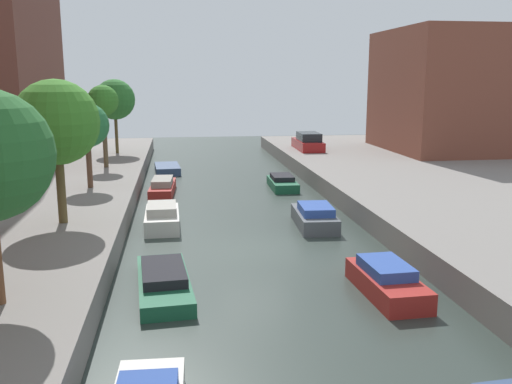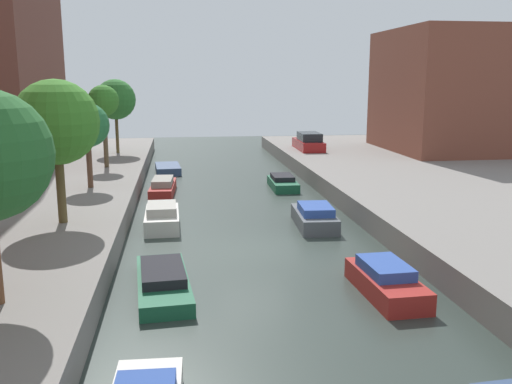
# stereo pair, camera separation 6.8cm
# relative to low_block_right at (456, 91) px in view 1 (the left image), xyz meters

# --- Properties ---
(ground_plane) EXTENTS (84.00, 84.00, 0.00)m
(ground_plane) POSITION_rel_low_block_right_xyz_m (-18.00, -20.05, -5.45)
(ground_plane) COLOR #2D3833
(low_block_right) EXTENTS (10.00, 10.96, 8.90)m
(low_block_right) POSITION_rel_low_block_right_xyz_m (0.00, 0.00, 0.00)
(low_block_right) COLOR brown
(low_block_right) RESTS_ON quay_right
(street_tree_2) EXTENTS (3.13, 3.13, 5.35)m
(street_tree_2) POSITION_rel_low_block_right_xyz_m (-25.18, -18.67, -0.69)
(street_tree_2) COLOR brown
(street_tree_2) RESTS_ON quay_left
(street_tree_3) EXTENTS (2.16, 2.16, 4.19)m
(street_tree_3) POSITION_rel_low_block_right_xyz_m (-25.18, -11.71, -1.38)
(street_tree_3) COLOR brown
(street_tree_3) RESTS_ON quay_left
(street_tree_4) EXTENTS (1.87, 1.87, 4.97)m
(street_tree_4) POSITION_rel_low_block_right_xyz_m (-25.18, -5.12, -0.50)
(street_tree_4) COLOR brown
(street_tree_4) RESTS_ON quay_left
(street_tree_5) EXTENTS (2.88, 2.88, 5.31)m
(street_tree_5) POSITION_rel_low_block_right_xyz_m (-25.18, 1.58, -0.60)
(street_tree_5) COLOR brown
(street_tree_5) RESTS_ON quay_left
(parked_car) EXTENTS (1.80, 4.66, 1.32)m
(parked_car) POSITION_rel_low_block_right_xyz_m (-10.91, 1.61, -3.90)
(parked_car) COLOR maroon
(parked_car) RESTS_ON quay_right
(moored_boat_left_2) EXTENTS (1.86, 4.63, 0.74)m
(moored_boat_left_2) POSITION_rel_low_block_right_xyz_m (-21.35, -23.66, -5.14)
(moored_boat_left_2) COLOR #195638
(moored_boat_left_2) RESTS_ON ground_plane
(moored_boat_left_3) EXTENTS (1.48, 3.55, 1.04)m
(moored_boat_left_3) POSITION_rel_low_block_right_xyz_m (-21.56, -16.16, -5.01)
(moored_boat_left_3) COLOR beige
(moored_boat_left_3) RESTS_ON ground_plane
(moored_boat_left_4) EXTENTS (1.48, 4.27, 0.92)m
(moored_boat_left_4) POSITION_rel_low_block_right_xyz_m (-21.70, -8.91, -5.07)
(moored_boat_left_4) COLOR maroon
(moored_boat_left_4) RESTS_ON ground_plane
(moored_boat_left_5) EXTENTS (1.85, 3.55, 0.51)m
(moored_boat_left_5) POSITION_rel_low_block_right_xyz_m (-21.55, -1.61, -5.19)
(moored_boat_left_5) COLOR #33476B
(moored_boat_left_5) RESTS_ON ground_plane
(moored_boat_right_2) EXTENTS (1.53, 3.56, 0.97)m
(moored_boat_right_2) POSITION_rel_low_block_right_xyz_m (-14.74, -24.89, -5.04)
(moored_boat_right_2) COLOR maroon
(moored_boat_right_2) RESTS_ON ground_plane
(moored_boat_right_3) EXTENTS (1.76, 3.66, 0.99)m
(moored_boat_right_3) POSITION_rel_low_block_right_xyz_m (-14.98, -16.95, -5.03)
(moored_boat_right_3) COLOR #4C5156
(moored_boat_right_3) RESTS_ON ground_plane
(moored_boat_right_4) EXTENTS (1.48, 3.56, 0.78)m
(moored_boat_right_4) POSITION_rel_low_block_right_xyz_m (-14.76, -8.26, -5.12)
(moored_boat_right_4) COLOR #195638
(moored_boat_right_4) RESTS_ON ground_plane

